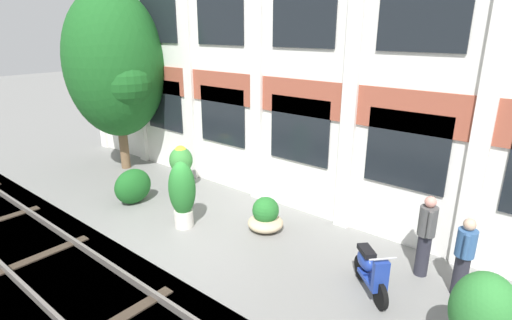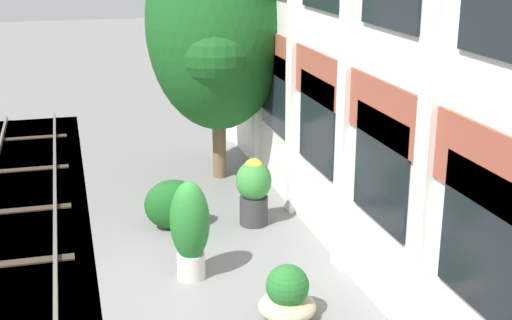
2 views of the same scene
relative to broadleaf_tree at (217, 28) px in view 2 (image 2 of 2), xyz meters
name	(u,v)px [view 2 (image 2 of 2)]	position (x,y,z in m)	size (l,w,h in m)	color
ground_plane	(186,285)	(5.28, -1.73, -3.53)	(80.00, 80.00, 0.00)	slate
apartment_facade	(363,55)	(5.28, 1.26, 0.17)	(16.95, 0.64, 7.43)	silver
rail_tracks	(9,315)	(5.28, -4.54, -3.67)	(24.59, 2.80, 0.43)	#4C473F
broadleaf_tree	(217,28)	(0.00, 0.00, 0.00)	(3.40, 3.24, 6.05)	brown
potted_plant_wide_bowl	(287,296)	(6.72, -0.43, -3.18)	(0.88, 0.88, 0.86)	tan
potted_plant_fluted_column	(190,228)	(5.02, -1.60, -2.62)	(0.66, 0.66, 1.71)	beige
potted_plant_stone_basin	(254,188)	(3.04, 0.03, -2.77)	(0.71, 0.71, 1.38)	#333333
topiary_hedge	(172,204)	(2.82, -1.56, -3.03)	(1.10, 0.70, 1.00)	#19561E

